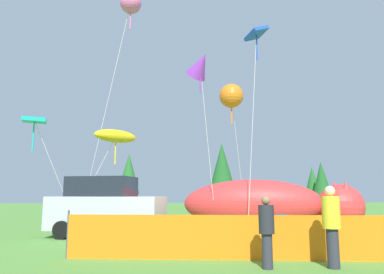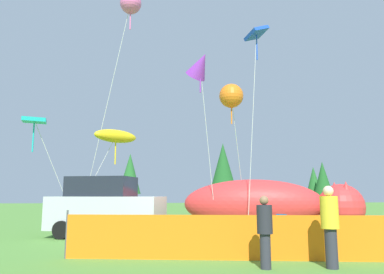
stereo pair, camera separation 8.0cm
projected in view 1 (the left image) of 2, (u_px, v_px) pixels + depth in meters
name	position (u px, v px, depth m)	size (l,w,h in m)	color
ground_plane	(170.00, 242.00, 12.78)	(120.00, 120.00, 0.00)	#548C38
parked_car	(105.00, 208.00, 14.23)	(4.62, 2.96, 2.28)	#B7BCC1
folding_chair	(284.00, 223.00, 14.25)	(0.66, 0.66, 0.87)	#1959A5
inflatable_cat	(268.00, 206.00, 17.68)	(8.39, 4.22, 2.32)	red
safety_fence	(233.00, 237.00, 9.29)	(8.31, 1.58, 1.21)	orange
spectator_in_grey_shirt	(332.00, 223.00, 8.33)	(0.39, 0.39, 1.80)	#2D2D38
spectator_in_white_shirt	(267.00, 229.00, 8.25)	(0.34, 0.34, 1.58)	#2D2D38
kite_purple_delta	(200.00, 66.00, 17.32)	(1.67, 1.82, 8.29)	silver
kite_pink_octopus	(131.00, 4.00, 17.50)	(2.74, 2.18, 10.97)	silver
kite_teal_diamond	(35.00, 122.00, 15.18)	(2.29, 2.00, 4.71)	silver
kite_orange_flower	(231.00, 96.00, 17.01)	(1.74, 2.74, 6.60)	silver
kite_yellow_hero	(116.00, 136.00, 17.18)	(3.08, 1.93, 4.62)	silver
kite_blue_box	(256.00, 37.00, 17.45)	(1.21, 1.18, 9.39)	silver
horizon_tree_east	(321.00, 179.00, 51.50)	(2.56, 2.56, 6.11)	brown
horizon_tree_west	(312.00, 182.00, 54.83)	(2.37, 2.37, 5.66)	brown
horizon_tree_mid	(222.00, 168.00, 46.55)	(3.35, 3.35, 7.98)	brown
horizon_tree_northeast	(129.00, 174.00, 49.65)	(2.94, 2.94, 7.03)	brown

